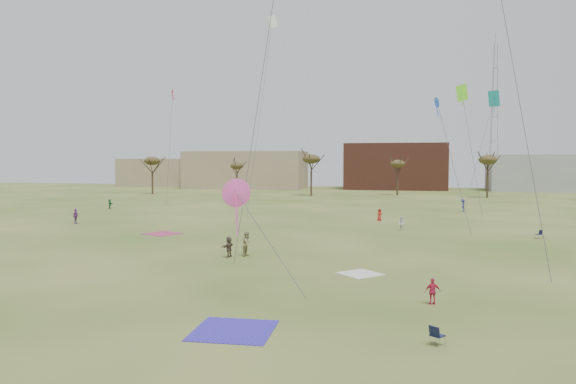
% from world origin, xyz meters
% --- Properties ---
extents(ground, '(260.00, 260.00, 0.00)m').
position_xyz_m(ground, '(0.00, 0.00, 0.00)').
color(ground, '#315119').
rests_on(ground, ground).
extents(spectator_fore_a, '(0.89, 0.54, 1.42)m').
position_xyz_m(spectator_fore_a, '(9.63, 4.66, 0.71)').
color(spectator_fore_a, '#CD234D').
rests_on(spectator_fore_a, ground).
extents(spectator_fore_b, '(0.90, 1.07, 1.97)m').
position_xyz_m(spectator_fore_b, '(-4.36, 16.36, 0.98)').
color(spectator_fore_b, '#9A8E62').
rests_on(spectator_fore_b, ground).
extents(spectator_fore_c, '(0.83, 1.61, 1.66)m').
position_xyz_m(spectator_fore_c, '(-5.65, 15.57, 0.83)').
color(spectator_fore_c, brown).
rests_on(spectator_fore_c, ground).
extents(spectator_mid_d, '(0.53, 1.10, 1.83)m').
position_xyz_m(spectator_mid_d, '(-31.15, 32.72, 0.91)').
color(spectator_mid_d, '#863F98').
rests_on(spectator_mid_d, ground).
extents(spectator_mid_e, '(0.94, 0.88, 1.54)m').
position_xyz_m(spectator_mid_e, '(7.63, 34.83, 0.77)').
color(spectator_mid_e, white).
rests_on(spectator_mid_e, ground).
extents(flyer_far_a, '(1.39, 1.21, 1.52)m').
position_xyz_m(flyer_far_a, '(-37.85, 51.49, 0.76)').
color(flyer_far_a, '#257140').
rests_on(flyer_far_a, ground).
extents(flyer_far_b, '(0.89, 0.82, 1.52)m').
position_xyz_m(flyer_far_b, '(4.77, 44.05, 0.76)').
color(flyer_far_b, '#AB211D').
rests_on(flyer_far_b, ground).
extents(flyer_far_c, '(0.77, 1.24, 1.86)m').
position_xyz_m(flyer_far_c, '(16.33, 59.03, 0.93)').
color(flyer_far_c, navy).
rests_on(flyer_far_c, ground).
extents(blanket_blue, '(3.76, 3.76, 0.03)m').
position_xyz_m(blanket_blue, '(0.58, -1.92, 0.00)').
color(blanket_blue, '#3529B5').
rests_on(blanket_blue, ground).
extents(blanket_cream, '(3.46, 3.46, 0.03)m').
position_xyz_m(blanket_cream, '(5.16, 11.51, 0.00)').
color(blanket_cream, silver).
rests_on(blanket_cream, ground).
extents(blanket_plum, '(4.20, 4.20, 0.03)m').
position_xyz_m(blanket_plum, '(-16.83, 26.80, 0.00)').
color(blanket_plum, '#A93461').
rests_on(blanket_plum, ground).
extents(camp_chair_center, '(0.73, 0.74, 0.87)m').
position_xyz_m(camp_chair_center, '(9.53, -1.88, 0.26)').
color(camp_chair_center, '#141A39').
rests_on(camp_chair_center, ground).
extents(camp_chair_right, '(0.70, 0.67, 0.87)m').
position_xyz_m(camp_chair_right, '(20.90, 31.74, 0.26)').
color(camp_chair_right, '#18153B').
rests_on(camp_chair_right, ground).
extents(kites_aloft, '(50.40, 64.04, 24.93)m').
position_xyz_m(kites_aloft, '(-3.51, 21.18, 18.85)').
color(kites_aloft, white).
rests_on(kites_aloft, ground).
extents(tree_line, '(117.44, 49.32, 8.91)m').
position_xyz_m(tree_line, '(-2.85, 79.12, 7.09)').
color(tree_line, '#3A2B1E').
rests_on(tree_line, ground).
extents(building_tan, '(32.00, 14.00, 10.00)m').
position_xyz_m(building_tan, '(-35.00, 115.00, 5.00)').
color(building_tan, '#937F60').
rests_on(building_tan, ground).
extents(building_brick, '(26.00, 16.00, 12.00)m').
position_xyz_m(building_brick, '(5.00, 120.00, 6.00)').
color(building_brick, brown).
rests_on(building_brick, ground).
extents(building_grey, '(24.00, 12.00, 9.00)m').
position_xyz_m(building_grey, '(40.00, 118.00, 4.50)').
color(building_grey, gray).
rests_on(building_grey, ground).
extents(building_tan_west, '(20.00, 12.00, 8.00)m').
position_xyz_m(building_tan_west, '(-65.00, 122.00, 4.00)').
color(building_tan_west, '#937F60').
rests_on(building_tan_west, ground).
extents(radio_tower, '(1.51, 1.72, 41.00)m').
position_xyz_m(radio_tower, '(30.00, 125.00, 19.21)').
color(radio_tower, '#9EA3A8').
rests_on(radio_tower, ground).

